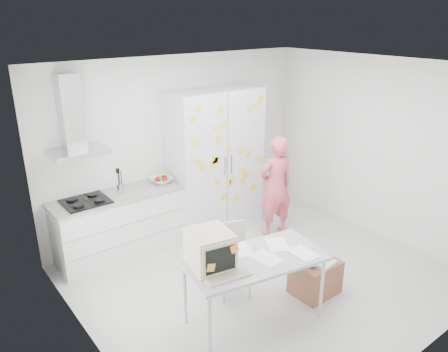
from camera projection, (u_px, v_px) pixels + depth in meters
floor at (263, 277)px, 5.76m from camera, size 4.50×4.00×0.02m
walls at (230, 166)px, 5.82m from camera, size 4.52×4.01×2.70m
ceiling at (271, 67)px, 4.81m from camera, size 4.50×4.00×0.02m
counter_run at (120, 223)px, 6.17m from camera, size 1.84×0.63×1.28m
range_hood at (73, 123)px, 5.49m from camera, size 0.70×0.48×1.01m
tall_cabinet at (215, 159)px, 6.87m from camera, size 1.50×0.68×2.20m
person at (276, 187)px, 6.60m from camera, size 0.64×0.47×1.59m
desk at (228, 255)px, 4.51m from camera, size 1.62×1.01×1.20m
chair at (232, 254)px, 5.32m from camera, size 0.53×0.53×0.89m
cardboard_box at (315, 277)px, 5.36m from camera, size 0.54×0.44×0.47m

